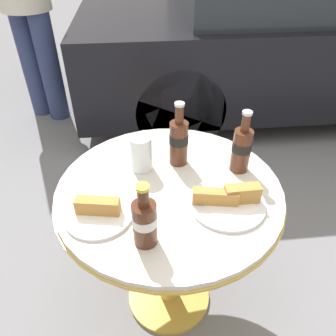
{
  "coord_description": "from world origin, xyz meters",
  "views": [
    {
      "loc": [
        -0.09,
        -0.85,
        1.42
      ],
      "look_at": [
        0.0,
        0.04,
        0.73
      ],
      "focal_mm": 35.0,
      "sensor_mm": 36.0,
      "label": 1
    }
  ],
  "objects": [
    {
      "name": "lunch_plate_near",
      "position": [
        0.18,
        -0.11,
        0.7
      ],
      "size": [
        0.25,
        0.25,
        0.07
      ],
      "color": "white",
      "rests_on": "bistro_table"
    },
    {
      "name": "ground_plane",
      "position": [
        0.0,
        0.0,
        0.0
      ],
      "size": [
        30.0,
        30.0,
        0.0
      ],
      "primitive_type": "plane",
      "color": "slate"
    },
    {
      "name": "cola_bottle_center",
      "position": [
        0.05,
        0.14,
        0.78
      ],
      "size": [
        0.07,
        0.07,
        0.25
      ],
      "color": "#4C2819",
      "rests_on": "bistro_table"
    },
    {
      "name": "drinking_glass",
      "position": [
        -0.09,
        0.11,
        0.75
      ],
      "size": [
        0.08,
        0.08,
        0.13
      ],
      "color": "black",
      "rests_on": "bistro_table"
    },
    {
      "name": "bistro_table",
      "position": [
        0.0,
        0.0,
        0.54
      ],
      "size": [
        0.79,
        0.79,
        0.68
      ],
      "color": "gold",
      "rests_on": "ground_plane"
    },
    {
      "name": "lunch_plate_far",
      "position": [
        -0.23,
        -0.12,
        0.7
      ],
      "size": [
        0.21,
        0.21,
        0.06
      ],
      "color": "white",
      "rests_on": "bistro_table"
    },
    {
      "name": "cola_bottle_left",
      "position": [
        0.26,
        0.07,
        0.78
      ],
      "size": [
        0.07,
        0.07,
        0.24
      ],
      "color": "#4C2819",
      "rests_on": "bistro_table"
    },
    {
      "name": "parked_car",
      "position": [
        1.37,
        2.09,
        0.62
      ],
      "size": [
        3.87,
        1.83,
        1.31
      ],
      "color": "black",
      "rests_on": "ground_plane"
    },
    {
      "name": "cola_bottle_right",
      "position": [
        -0.09,
        -0.23,
        0.77
      ],
      "size": [
        0.07,
        0.07,
        0.21
      ],
      "color": "#4C2819",
      "rests_on": "bistro_table"
    }
  ]
}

